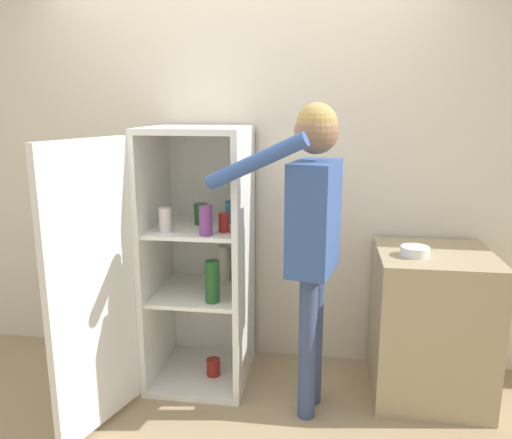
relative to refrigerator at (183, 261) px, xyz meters
name	(u,v)px	position (x,y,z in m)	size (l,w,h in m)	color
ground_plane	(211,436)	(0.28, -0.53, -0.80)	(12.00, 12.00, 0.00)	tan
wall_back	(241,173)	(0.28, 0.45, 0.48)	(7.00, 0.06, 2.55)	beige
refrigerator	(183,261)	(0.00, 0.00, 0.00)	(0.82, 1.22, 1.59)	white
person	(312,218)	(0.78, -0.20, 0.33)	(0.71, 0.50, 1.73)	#384770
counter	(430,324)	(1.48, 0.08, -0.35)	(0.65, 0.65, 0.89)	tan
bowl	(415,251)	(1.35, 0.00, 0.12)	(0.16, 0.16, 0.05)	white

